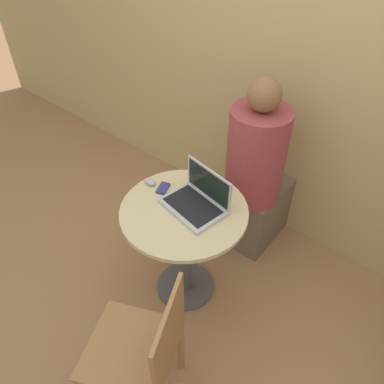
{
  "coord_description": "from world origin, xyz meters",
  "views": [
    {
      "loc": [
        0.96,
        -1.09,
        2.12
      ],
      "look_at": [
        0.02,
        0.05,
        0.81
      ],
      "focal_mm": 35.0,
      "sensor_mm": 36.0,
      "label": 1
    }
  ],
  "objects": [
    {
      "name": "person_seated",
      "position": [
        0.07,
        0.65,
        0.53
      ],
      "size": [
        0.36,
        0.56,
        1.28
      ],
      "color": "brown",
      "rests_on": "ground_plane"
    },
    {
      "name": "computer_mouse",
      "position": [
        -0.29,
        0.04,
        0.73
      ],
      "size": [
        0.07,
        0.04,
        0.03
      ],
      "color": "#B2B2B7",
      "rests_on": "round_table"
    },
    {
      "name": "back_wall",
      "position": [
        0.0,
        0.95,
        1.3
      ],
      "size": [
        7.0,
        0.05,
        2.6
      ],
      "color": "tan",
      "rests_on": "ground_plane"
    },
    {
      "name": "laptop",
      "position": [
        0.04,
        0.07,
        0.76
      ],
      "size": [
        0.37,
        0.29,
        0.21
      ],
      "color": "#B7B7BC",
      "rests_on": "round_table"
    },
    {
      "name": "ground_plane",
      "position": [
        0.0,
        0.0,
        0.0
      ],
      "size": [
        12.0,
        12.0,
        0.0
      ],
      "primitive_type": "plane",
      "color": "#9E704C"
    },
    {
      "name": "round_table",
      "position": [
        0.0,
        0.0,
        0.52
      ],
      "size": [
        0.7,
        0.7,
        0.71
      ],
      "color": "#4C4C51",
      "rests_on": "ground_plane"
    },
    {
      "name": "cell_phone",
      "position": [
        -0.2,
        0.05,
        0.72
      ],
      "size": [
        0.08,
        0.11,
        0.02
      ],
      "color": "navy",
      "rests_on": "round_table"
    },
    {
      "name": "chair_empty",
      "position": [
        0.29,
        -0.62,
        0.46
      ],
      "size": [
        0.53,
        0.53,
        0.86
      ],
      "color": "#9E7042",
      "rests_on": "ground_plane"
    }
  ]
}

